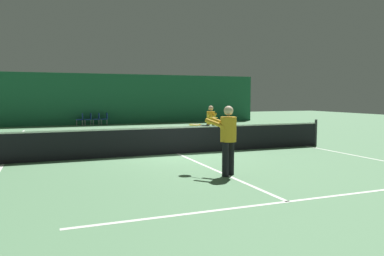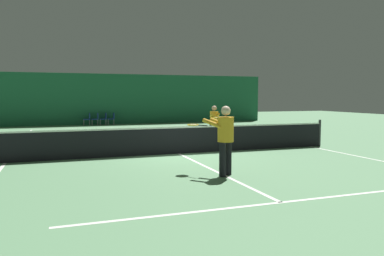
{
  "view_description": "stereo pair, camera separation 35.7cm",
  "coord_description": "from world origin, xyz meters",
  "px_view_note": "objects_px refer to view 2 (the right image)",
  "views": [
    {
      "loc": [
        -4.26,
        -12.26,
        2.02
      ],
      "look_at": [
        0.0,
        -1.35,
        1.02
      ],
      "focal_mm": 35.0,
      "sensor_mm": 36.0,
      "label": 1
    },
    {
      "loc": [
        -3.93,
        -12.38,
        2.02
      ],
      "look_at": [
        0.0,
        -1.35,
        1.02
      ],
      "focal_mm": 35.0,
      "sensor_mm": 36.0,
      "label": 2
    }
  ],
  "objects_px": {
    "tennis_net": "(179,139)",
    "courtside_chair_0": "(88,118)",
    "player_near": "(224,135)",
    "courtside_chair_2": "(104,118)",
    "player_far": "(214,121)",
    "courtside_chair_1": "(96,118)",
    "courtside_chair_3": "(112,118)"
  },
  "relations": [
    {
      "from": "player_far",
      "to": "courtside_chair_3",
      "type": "relative_size",
      "value": 1.9
    },
    {
      "from": "tennis_net",
      "to": "courtside_chair_0",
      "type": "xyz_separation_m",
      "value": [
        -2.06,
        14.26,
        -0.03
      ]
    },
    {
      "from": "tennis_net",
      "to": "courtside_chair_1",
      "type": "distance_m",
      "value": 14.34
    },
    {
      "from": "player_near",
      "to": "courtside_chair_1",
      "type": "height_order",
      "value": "player_near"
    },
    {
      "from": "courtside_chair_1",
      "to": "player_near",
      "type": "bearing_deg",
      "value": 4.75
    },
    {
      "from": "player_near",
      "to": "player_far",
      "type": "height_order",
      "value": "player_near"
    },
    {
      "from": "player_near",
      "to": "courtside_chair_2",
      "type": "distance_m",
      "value": 18.11
    },
    {
      "from": "player_near",
      "to": "courtside_chair_0",
      "type": "bearing_deg",
      "value": -26.22
    },
    {
      "from": "tennis_net",
      "to": "courtside_chair_1",
      "type": "xyz_separation_m",
      "value": [
        -1.51,
        14.26,
        -0.03
      ]
    },
    {
      "from": "tennis_net",
      "to": "courtside_chair_3",
      "type": "xyz_separation_m",
      "value": [
        -0.41,
        14.26,
        -0.03
      ]
    },
    {
      "from": "courtside_chair_1",
      "to": "player_far",
      "type": "bearing_deg",
      "value": 18.95
    },
    {
      "from": "courtside_chair_0",
      "to": "tennis_net",
      "type": "bearing_deg",
      "value": 8.23
    },
    {
      "from": "player_far",
      "to": "courtside_chair_0",
      "type": "distance_m",
      "value": 12.46
    },
    {
      "from": "player_near",
      "to": "player_far",
      "type": "distance_m",
      "value": 6.94
    },
    {
      "from": "tennis_net",
      "to": "player_near",
      "type": "relative_size",
      "value": 6.77
    },
    {
      "from": "courtside_chair_3",
      "to": "courtside_chair_0",
      "type": "bearing_deg",
      "value": -90.0
    },
    {
      "from": "courtside_chair_0",
      "to": "courtside_chair_3",
      "type": "height_order",
      "value": "same"
    },
    {
      "from": "courtside_chair_2",
      "to": "courtside_chair_0",
      "type": "bearing_deg",
      "value": -90.0
    },
    {
      "from": "tennis_net",
      "to": "player_near",
      "type": "xyz_separation_m",
      "value": [
        -0.01,
        -3.82,
        0.52
      ]
    },
    {
      "from": "player_far",
      "to": "courtside_chair_1",
      "type": "relative_size",
      "value": 1.9
    },
    {
      "from": "tennis_net",
      "to": "courtside_chair_1",
      "type": "height_order",
      "value": "tennis_net"
    },
    {
      "from": "tennis_net",
      "to": "courtside_chair_3",
      "type": "relative_size",
      "value": 14.29
    },
    {
      "from": "courtside_chair_0",
      "to": "courtside_chair_1",
      "type": "height_order",
      "value": "same"
    },
    {
      "from": "player_far",
      "to": "courtside_chair_2",
      "type": "relative_size",
      "value": 1.9
    },
    {
      "from": "player_near",
      "to": "courtside_chair_1",
      "type": "xyz_separation_m",
      "value": [
        -1.5,
        18.08,
        -0.55
      ]
    },
    {
      "from": "player_far",
      "to": "courtside_chair_2",
      "type": "distance_m",
      "value": 12.1
    },
    {
      "from": "courtside_chair_1",
      "to": "courtside_chair_2",
      "type": "bearing_deg",
      "value": 90.0
    },
    {
      "from": "player_far",
      "to": "courtside_chair_1",
      "type": "height_order",
      "value": "player_far"
    },
    {
      "from": "tennis_net",
      "to": "courtside_chair_3",
      "type": "bearing_deg",
      "value": 91.64
    },
    {
      "from": "tennis_net",
      "to": "courtside_chair_3",
      "type": "distance_m",
      "value": 14.26
    },
    {
      "from": "tennis_net",
      "to": "player_far",
      "type": "bearing_deg",
      "value": 47.13
    },
    {
      "from": "courtside_chair_2",
      "to": "tennis_net",
      "type": "bearing_deg",
      "value": 3.85
    }
  ]
}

